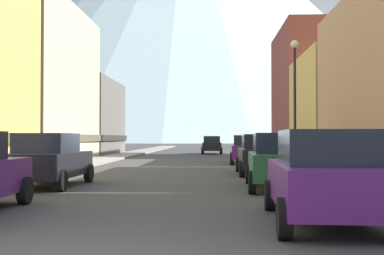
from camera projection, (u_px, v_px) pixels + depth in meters
sidewalk_left at (115, 157)px, 41.13m from camera, size 2.50×100.00×0.15m
sidewalk_right at (270, 157)px, 40.62m from camera, size 2.50×100.00×0.15m
storefront_left_2 at (24, 87)px, 34.51m from camera, size 7.62×13.64×10.54m
storefront_left_3 at (71, 119)px, 47.66m from camera, size 8.54×11.80×7.00m
storefront_right_2 at (368, 111)px, 33.41m from camera, size 9.14×9.90×7.08m
storefront_right_3 at (334, 95)px, 44.25m from camera, size 9.83×11.69×11.04m
car_left_1 at (49, 160)px, 16.94m from camera, size 2.09×4.42×1.78m
car_right_0 at (325, 176)px, 9.63m from camera, size 2.22×4.47×1.78m
car_right_1 at (279, 161)px, 16.19m from camera, size 2.22×4.47×1.78m
car_right_2 at (261, 154)px, 22.43m from camera, size 2.08×4.41×1.78m
car_right_3 at (247, 149)px, 31.62m from camera, size 2.22×4.47×1.78m
car_driving_0 at (212, 145)px, 50.92m from camera, size 2.06×4.40×1.78m
pedestrian_1 at (382, 164)px, 13.72m from camera, size 0.36×0.36×1.67m
streetlamp_right at (295, 85)px, 22.70m from camera, size 0.36×0.36×5.86m
mountain_backdrop at (186, 14)px, 267.45m from camera, size 257.00×257.00×133.14m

